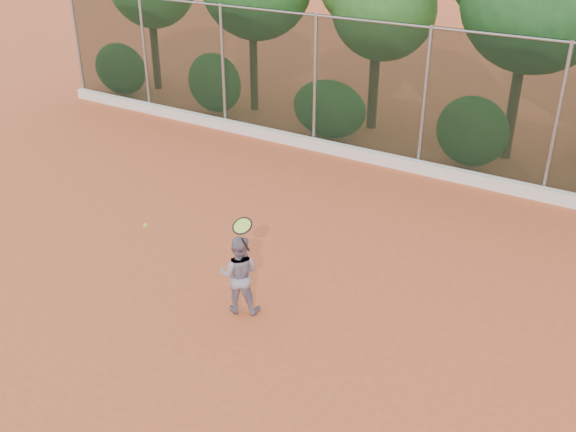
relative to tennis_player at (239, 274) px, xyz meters
The scene contains 6 objects.
ground 0.73m from the tennis_player, 57.22° to the left, with size 80.00×80.00×0.00m, color #BD532C.
concrete_curb 7.07m from the tennis_player, 88.81° to the left, with size 24.00×0.20×0.30m, color silver.
tennis_player is the anchor object (origin of this frame).
chainlink_fence 7.32m from the tennis_player, 88.84° to the left, with size 24.09×0.09×3.50m.
tennis_racket 1.00m from the tennis_player, 34.39° to the right, with size 0.32×0.30×0.59m.
tennis_ball_in_flight 1.69m from the tennis_player, 157.48° to the right, with size 0.07×0.07×0.07m.
Camera 1 is at (5.23, -7.19, 6.15)m, focal length 40.00 mm.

